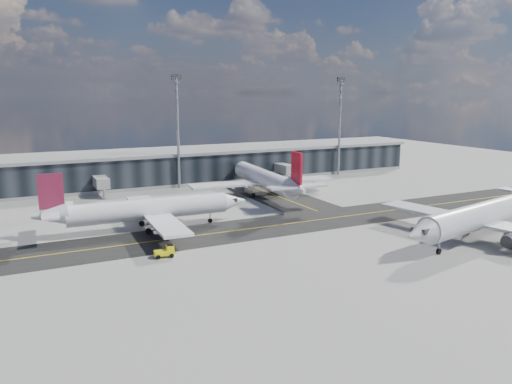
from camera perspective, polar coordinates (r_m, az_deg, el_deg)
ground at (r=87.89m, az=0.75°, el=-4.80°), size 300.00×300.00×0.00m
taxiway_lanes at (r=98.86m, az=-0.03°, el=-2.97°), size 180.00×63.00×0.03m
terminal_concourse at (r=137.27m, az=-9.64°, el=2.62°), size 152.00×19.80×8.80m
floodlight_masts at (r=129.42m, az=-8.94°, el=7.26°), size 102.50×0.70×28.90m
airliner_af at (r=91.63m, az=-12.42°, el=-1.98°), size 38.16×32.48×11.32m
airliner_redtail at (r=118.80m, az=1.05°, el=1.47°), size 36.08×42.27×12.51m
airliner_near at (r=92.38m, az=24.78°, el=-2.35°), size 43.00×36.91×12.81m
baggage_tug at (r=76.68m, az=-10.25°, el=-6.67°), size 3.15×1.88×1.87m
service_van at (r=132.13m, az=-2.66°, el=1.00°), size 3.55×6.26×1.65m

